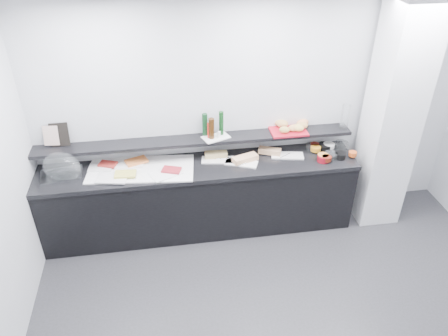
{
  "coord_description": "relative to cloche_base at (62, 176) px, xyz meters",
  "views": [
    {
      "loc": [
        -1.06,
        -2.44,
        3.54
      ],
      "look_at": [
        -0.45,
        1.45,
        1.0
      ],
      "focal_mm": 35.0,
      "sensor_mm": 36.0,
      "label": 1
    }
  ],
  "objects": [
    {
      "name": "sandwich_plate_mid",
      "position": [
        1.97,
        -0.03,
        -0.01
      ],
      "size": [
        0.4,
        0.28,
        0.01
      ],
      "primitive_type": "cube",
      "rotation": [
        0.0,
        0.0,
        -0.39
      ],
      "color": "white",
      "rests_on": "counter_top"
    },
    {
      "name": "food_meat_a",
      "position": [
        0.48,
        0.13,
        0.02
      ],
      "size": [
        0.22,
        0.18,
        0.02
      ],
      "primitive_type": "cube",
      "rotation": [
        0.0,
        0.0,
        -0.36
      ],
      "color": "maroon",
      "rests_on": "platter_meat_a"
    },
    {
      "name": "bread_roll_mide",
      "position": [
        2.72,
        0.19,
        0.29
      ],
      "size": [
        0.15,
        0.11,
        0.08
      ],
      "primitive_type": "ellipsoid",
      "rotation": [
        0.0,
        0.0,
        -0.12
      ],
      "color": "#B68645",
      "rests_on": "bread_tray"
    },
    {
      "name": "fill_black_jam",
      "position": [
        2.9,
        0.16,
        0.03
      ],
      "size": [
        0.13,
        0.13,
        0.05
      ],
      "primitive_type": "cylinder",
      "rotation": [
        0.0,
        0.0,
        0.32
      ],
      "color": "#61180D",
      "rests_on": "bowl_black_jam"
    },
    {
      "name": "bread_roll_n",
      "position": [
        2.5,
        0.29,
        0.29
      ],
      "size": [
        0.18,
        0.15,
        0.08
      ],
      "primitive_type": "ellipsoid",
      "rotation": [
        0.0,
        0.0,
        -0.34
      ],
      "color": "#B78545",
      "rests_on": "bread_tray"
    },
    {
      "name": "counter_top",
      "position": [
        1.49,
        0.01,
        -0.05
      ],
      "size": [
        3.62,
        0.62,
        0.05
      ],
      "primitive_type": "cube",
      "color": "black",
      "rests_on": "buffet_cabinet"
    },
    {
      "name": "bread_roll_se",
      "position": [
        2.65,
        0.16,
        0.29
      ],
      "size": [
        0.16,
        0.13,
        0.08
      ],
      "primitive_type": "ellipsoid",
      "rotation": [
        0.0,
        0.0,
        0.31
      ],
      "color": "#BC8F48",
      "rests_on": "bread_tray"
    },
    {
      "name": "back_wall",
      "position": [
        2.19,
        0.31,
        0.43
      ],
      "size": [
        5.0,
        0.02,
        2.7
      ],
      "primitive_type": "cube",
      "color": "silver",
      "rests_on": "ground"
    },
    {
      "name": "framed_print",
      "position": [
        0.01,
        0.27,
        0.36
      ],
      "size": [
        0.2,
        0.07,
        0.26
      ],
      "primitive_type": "cube",
      "rotation": [
        -0.21,
        0.0,
        0.0
      ],
      "color": "black",
      "rests_on": "wall_shelf"
    },
    {
      "name": "buffet_cabinet",
      "position": [
        1.49,
        0.01,
        -0.5
      ],
      "size": [
        3.6,
        0.6,
        0.85
      ],
      "primitive_type": "cube",
      "color": "black",
      "rests_on": "ground"
    },
    {
      "name": "ground",
      "position": [
        2.19,
        -1.69,
        -0.92
      ],
      "size": [
        5.0,
        5.0,
        0.0
      ],
      "primitive_type": "plane",
      "color": "#2D2D30",
      "rests_on": "ground"
    },
    {
      "name": "platter_meat_a",
      "position": [
        0.4,
        0.1,
        0.0
      ],
      "size": [
        0.27,
        0.2,
        0.01
      ],
      "primitive_type": "cube",
      "rotation": [
        0.0,
        0.0,
        -0.1
      ],
      "color": "silver",
      "rests_on": "linen_runner"
    },
    {
      "name": "linen_runner",
      "position": [
        0.85,
        0.02,
        -0.01
      ],
      "size": [
        1.21,
        0.67,
        0.01
      ],
      "primitive_type": "cube",
      "rotation": [
        0.0,
        0.0,
        -0.11
      ],
      "color": "white",
      "rests_on": "counter_top"
    },
    {
      "name": "wall_shelf",
      "position": [
        1.49,
        0.18,
        0.21
      ],
      "size": [
        3.6,
        0.25,
        0.04
      ],
      "primitive_type": "cube",
      "color": "black",
      "rests_on": "back_wall"
    },
    {
      "name": "sandwich_plate_left",
      "position": [
        1.72,
        0.08,
        -0.01
      ],
      "size": [
        0.39,
        0.21,
        0.01
      ],
      "primitive_type": "cube",
      "rotation": [
        0.0,
        0.0,
        -0.16
      ],
      "color": "white",
      "rests_on": "counter_top"
    },
    {
      "name": "food_salmon",
      "position": [
        0.8,
        0.14,
        0.02
      ],
      "size": [
        0.28,
        0.23,
        0.02
      ],
      "primitive_type": "cube",
      "rotation": [
        0.0,
        0.0,
        0.36
      ],
      "color": "orange",
      "rests_on": "platter_salmon"
    },
    {
      "name": "sandwich_food_right",
      "position": [
        2.34,
        0.12,
        0.02
      ],
      "size": [
        0.28,
        0.19,
        0.06
      ],
      "primitive_type": "cube",
      "rotation": [
        0.0,
        0.0,
        -0.41
      ],
      "color": "tan",
      "rests_on": "sandwich_plate_right"
    },
    {
      "name": "bowl_black_jam",
      "position": [
        3.01,
        0.13,
        0.02
      ],
      "size": [
        0.17,
        0.17,
        0.07
      ],
      "primitive_type": "cylinder",
      "rotation": [
        0.0,
        0.0,
        0.06
      ],
      "color": "black",
      "rests_on": "counter_top"
    },
    {
      "name": "bottle_green_a",
      "position": [
        1.59,
        0.24,
        0.37
      ],
      "size": [
        0.06,
        0.06,
        0.26
      ],
      "primitive_type": "cylinder",
      "rotation": [
        0.0,
        0.0,
        0.01
      ],
      "color": "#0E3418",
      "rests_on": "condiment_tray"
    },
    {
      "name": "bread_roll_sw",
      "position": [
        2.49,
        0.12,
        0.29
      ],
      "size": [
        0.14,
        0.11,
        0.08
      ],
      "primitive_type": "ellipsoid",
      "rotation": [
        0.0,
        0.0,
        -0.29
      ],
      "color": "#B89446",
      "rests_on": "bread_tray"
    },
    {
      "name": "ceiling",
      "position": [
        2.19,
        -1.69,
        1.78
      ],
      "size": [
        5.0,
        5.0,
        0.0
      ],
      "primitive_type": "plane",
      "color": "white",
      "rests_on": "back_wall"
    },
    {
      "name": "fill_red_jam",
      "position": [
        2.94,
        -0.14,
        0.03
      ],
      "size": [
        0.14,
        0.14,
        0.05
      ],
      "primitive_type": "cylinder",
      "rotation": [
        0.0,
        0.0,
        -0.33
      ],
      "color": "#5A180C",
      "rests_on": "bowl_red_jam"
    },
    {
      "name": "bowl_black_fruit",
      "position": [
        3.12,
        -0.09,
        0.02
      ],
      "size": [
        0.16,
        0.16,
        0.07
      ],
      "primitive_type": "cylinder",
      "rotation": [
        0.0,
        0.0,
        -0.29
      ],
      "color": "black",
      "rests_on": "counter_top"
    },
    {
      "name": "food_cheese",
      "position": [
        0.68,
        -0.11,
        0.02
      ],
      "size": [
        0.24,
        0.16,
        0.02
      ],
      "primitive_type": "cube",
      "rotation": [
        0.0,
        0.0,
        -0.07
      ],
      "color": "#CFC550",
      "rests_on": "platter_cheese"
    },
    {
      "name": "fill_glass_cream",
      "position": [
        3.07,
        0.13,
        0.03
      ],
      "size": [
        0.14,
        0.14,
        0.05
      ],
      "primitive_type": "cylinder",
      "rotation": [
        0.0,
        0.0,
        -0.05
      ],
      "color": "white",
      "rests_on": "bowl_glass_cream"
    },
    {
      "name": "bread_tray",
      "position": [
        2.56,
        0.18,
        0.24
      ],
      "size": [
        0.42,
        0.29,
        0.02
      ],
      "primitive_type": "cube",
      "rotation": [
        0.0,
        0.0,
        0.0
      ],
      "color": "red",
      "rests_on": "wall_shelf"
    },
    {
      "name": "sandwich_food_left",
      "position": [
        1.7,
        0.14,
        0.02
      ],
      "size": [
        0.26,
        0.11,
        0.06
      ],
      "primitive_type": "cube",
      "rotation": [
        0.0,
        0.0,
        -0.06
      ],
      "color": "tan",
      "rests_on": "sandwich_plate_left"
    },
    {
      "name": "cloche_dome",
      "position": [
        0.02,
        0.0,
        0.11
      ],
      "size": [
        0.5,
        0.41,
        0.34
      ],
      "primitive_type": "ellipsoid",
      "rotation": [
        0.0,
        0.0,
        -0.37
      ],
      "color": "silver",
      "rests_on": "cloche_base"
    },
    {
      "name": "food_meat_b",
      "position": [
        1.18,
        -0.1,
        0.02
      ],
      "size": [
        0.23,
        0.19,
        0.02
      ],
      "primitive_type": "cube",
      "rotation": [
        0.0,
        0.0,
        -0.34
      ],
      "color": "maroon",
      "rests_on": "platter_meat_b"
    },
    {
      "name": "condiment_tray",
      "position": [
        1.71,
        0.17,
        0.24
      ],
      "size": [
        0.34,
        0.28,
        0.01
      ],
      "primitive_type": "cube",
      "rotation": [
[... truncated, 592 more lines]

